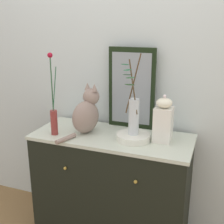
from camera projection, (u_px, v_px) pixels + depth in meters
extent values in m
cube|color=silver|center=(126.00, 71.00, 2.32)|extent=(4.40, 0.08, 2.60)
cube|color=black|center=(112.00, 189.00, 2.30)|extent=(1.15, 0.48, 0.85)
cube|color=silver|center=(112.00, 137.00, 2.17)|extent=(1.17, 0.49, 0.02)
sphere|color=#B79338|center=(65.00, 168.00, 2.08)|extent=(0.02, 0.02, 0.02)
sphere|color=#B79338|center=(135.00, 182.00, 1.91)|extent=(0.02, 0.02, 0.02)
cube|color=black|center=(132.00, 89.00, 2.25)|extent=(0.36, 0.03, 0.62)
cube|color=gray|center=(131.00, 89.00, 2.24)|extent=(0.30, 0.01, 0.55)
ellipsoid|color=gray|center=(86.00, 117.00, 2.19)|extent=(0.22, 0.27, 0.24)
sphere|color=gray|center=(91.00, 97.00, 2.20)|extent=(0.12, 0.12, 0.12)
cone|color=gray|center=(87.00, 86.00, 2.19)|extent=(0.05, 0.05, 0.06)
cone|color=gray|center=(94.00, 88.00, 2.15)|extent=(0.05, 0.05, 0.06)
cylinder|color=gray|center=(66.00, 139.00, 2.06)|extent=(0.08, 0.18, 0.03)
cylinder|color=maroon|center=(54.00, 122.00, 2.16)|extent=(0.05, 0.05, 0.18)
cylinder|color=#27512F|center=(52.00, 85.00, 2.08)|extent=(0.01, 0.01, 0.38)
sphere|color=#A41025|center=(50.00, 55.00, 2.01)|extent=(0.04, 0.04, 0.04)
cylinder|color=#225B36|center=(54.00, 89.00, 2.08)|extent=(0.05, 0.01, 0.32)
cylinder|color=white|center=(133.00, 137.00, 2.07)|extent=(0.24, 0.24, 0.05)
cylinder|color=silver|center=(134.00, 117.00, 2.03)|extent=(0.07, 0.07, 0.25)
cylinder|color=#4A361F|center=(133.00, 84.00, 1.97)|extent=(0.08, 0.09, 0.40)
ellipsoid|color=#304836|center=(128.00, 75.00, 2.03)|extent=(0.08, 0.06, 0.01)
ellipsoid|color=#245637|center=(125.00, 64.00, 2.02)|extent=(0.08, 0.06, 0.01)
cylinder|color=#4D3C24|center=(133.00, 87.00, 1.96)|extent=(0.08, 0.03, 0.37)
ellipsoid|color=#2E4E29|center=(130.00, 85.00, 1.90)|extent=(0.07, 0.04, 0.01)
ellipsoid|color=#315B36|center=(130.00, 78.00, 1.88)|extent=(0.07, 0.08, 0.01)
ellipsoid|color=#205936|center=(128.00, 70.00, 1.89)|extent=(0.06, 0.08, 0.01)
cube|color=white|center=(163.00, 125.00, 2.03)|extent=(0.12, 0.12, 0.24)
ellipsoid|color=white|center=(164.00, 103.00, 1.98)|extent=(0.11, 0.11, 0.07)
sphere|color=white|center=(165.00, 96.00, 1.97)|extent=(0.02, 0.02, 0.02)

